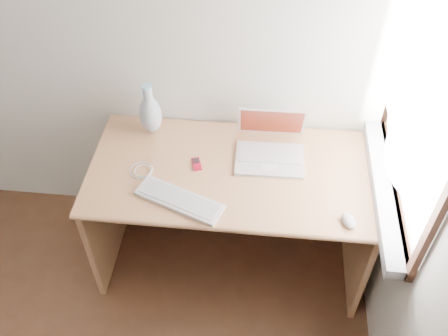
# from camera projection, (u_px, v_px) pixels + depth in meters

# --- Properties ---
(back_wall) EXTENTS (3.50, 0.04, 2.60)m
(back_wall) POSITION_uv_depth(u_px,v_px,m) (42.00, 22.00, 2.41)
(back_wall) COLOR white
(back_wall) RESTS_ON floor
(window) EXTENTS (0.11, 0.99, 1.10)m
(window) POSITION_uv_depth(u_px,v_px,m) (418.00, 108.00, 1.99)
(window) COLOR white
(window) RESTS_ON right_wall
(desk) EXTENTS (1.42, 0.71, 0.75)m
(desk) POSITION_uv_depth(u_px,v_px,m) (233.00, 186.00, 2.70)
(desk) COLOR tan
(desk) RESTS_ON floor
(laptop) EXTENTS (0.35, 0.29, 0.23)m
(laptop) POSITION_uv_depth(u_px,v_px,m) (271.00, 147.00, 2.52)
(laptop) COLOR silver
(laptop) RESTS_ON desk
(external_keyboard) EXTENTS (0.44, 0.27, 0.02)m
(external_keyboard) POSITION_uv_depth(u_px,v_px,m) (179.00, 200.00, 2.33)
(external_keyboard) COLOR white
(external_keyboard) RESTS_ON desk
(mouse) EXTENTS (0.08, 0.11, 0.03)m
(mouse) POSITION_uv_depth(u_px,v_px,m) (349.00, 221.00, 2.24)
(mouse) COLOR silver
(mouse) RESTS_ON desk
(ipod) EXTENTS (0.07, 0.10, 0.01)m
(ipod) POSITION_uv_depth(u_px,v_px,m) (197.00, 164.00, 2.51)
(ipod) COLOR #AE0C27
(ipod) RESTS_ON desk
(cable_coil) EXTENTS (0.14, 0.14, 0.01)m
(cable_coil) POSITION_uv_depth(u_px,v_px,m) (141.00, 170.00, 2.48)
(cable_coil) COLOR white
(cable_coil) RESTS_ON desk
(remote) EXTENTS (0.04, 0.08, 0.01)m
(remote) POSITION_uv_depth(u_px,v_px,m) (153.00, 184.00, 2.41)
(remote) COLOR white
(remote) RESTS_ON desk
(vase) EXTENTS (0.12, 0.12, 0.30)m
(vase) POSITION_uv_depth(u_px,v_px,m) (150.00, 113.00, 2.60)
(vase) COLOR silver
(vase) RESTS_ON desk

